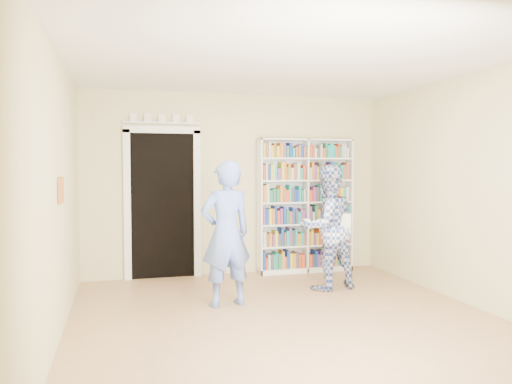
{
  "coord_description": "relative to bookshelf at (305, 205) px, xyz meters",
  "views": [
    {
      "loc": [
        -1.67,
        -4.83,
        1.63
      ],
      "look_at": [
        -0.12,
        0.9,
        1.32
      ],
      "focal_mm": 35.0,
      "sensor_mm": 36.0,
      "label": 1
    }
  ],
  "objects": [
    {
      "name": "floor",
      "position": [
        -1.05,
        -2.34,
        -1.03
      ],
      "size": [
        5.0,
        5.0,
        0.0
      ],
      "primitive_type": "plane",
      "color": "#A3764F",
      "rests_on": "ground"
    },
    {
      "name": "ceiling",
      "position": [
        -1.05,
        -2.34,
        1.67
      ],
      "size": [
        5.0,
        5.0,
        0.0
      ],
      "primitive_type": "plane",
      "rotation": [
        3.14,
        0.0,
        0.0
      ],
      "color": "white",
      "rests_on": "wall_back"
    },
    {
      "name": "wall_back",
      "position": [
        -1.05,
        0.16,
        0.32
      ],
      "size": [
        4.5,
        0.0,
        4.5
      ],
      "primitive_type": "plane",
      "rotation": [
        1.57,
        0.0,
        0.0
      ],
      "color": "beige",
      "rests_on": "floor"
    },
    {
      "name": "wall_left",
      "position": [
        -3.3,
        -2.34,
        0.32
      ],
      "size": [
        0.0,
        5.0,
        5.0
      ],
      "primitive_type": "plane",
      "rotation": [
        1.57,
        0.0,
        1.57
      ],
      "color": "beige",
      "rests_on": "floor"
    },
    {
      "name": "wall_right",
      "position": [
        1.2,
        -2.34,
        0.32
      ],
      "size": [
        0.0,
        5.0,
        5.0
      ],
      "primitive_type": "plane",
      "rotation": [
        1.57,
        0.0,
        -1.57
      ],
      "color": "beige",
      "rests_on": "floor"
    },
    {
      "name": "bookshelf",
      "position": [
        0.0,
        0.0,
        0.0
      ],
      "size": [
        1.48,
        0.28,
        2.04
      ],
      "rotation": [
        0.0,
        0.0,
        -0.38
      ],
      "color": "white",
      "rests_on": "floor"
    },
    {
      "name": "doorway",
      "position": [
        -2.15,
        0.13,
        0.15
      ],
      "size": [
        1.1,
        0.08,
        2.43
      ],
      "color": "black",
      "rests_on": "floor"
    },
    {
      "name": "wall_art",
      "position": [
        -3.28,
        -2.14,
        0.37
      ],
      "size": [
        0.03,
        0.25,
        0.25
      ],
      "primitive_type": "cube",
      "color": "brown",
      "rests_on": "wall_left"
    },
    {
      "name": "man_blue",
      "position": [
        -1.56,
        -1.54,
        -0.19
      ],
      "size": [
        0.68,
        0.52,
        1.69
      ],
      "primitive_type": "imported",
      "rotation": [
        0.0,
        0.0,
        3.34
      ],
      "color": "#6484DF",
      "rests_on": "floor"
    },
    {
      "name": "man_plaid",
      "position": [
        -0.11,
        -1.1,
        -0.21
      ],
      "size": [
        0.91,
        0.77,
        1.64
      ],
      "primitive_type": "imported",
      "rotation": [
        0.0,
        0.0,
        3.34
      ],
      "color": "#304794",
      "rests_on": "floor"
    },
    {
      "name": "paper_sheet",
      "position": [
        0.05,
        -1.3,
        -0.15
      ],
      "size": [
        0.19,
        0.02,
        0.26
      ],
      "primitive_type": "cube",
      "rotation": [
        0.0,
        0.0,
        0.09
      ],
      "color": "white",
      "rests_on": "man_plaid"
    }
  ]
}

